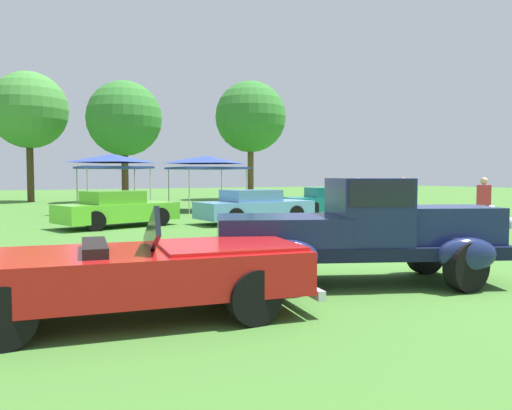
% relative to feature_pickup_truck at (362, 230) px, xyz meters
% --- Properties ---
extents(ground_plane, '(120.00, 120.00, 0.00)m').
position_rel_feature_pickup_truck_xyz_m(ground_plane, '(0.74, -0.05, -0.87)').
color(ground_plane, '#42752D').
extents(feature_pickup_truck, '(4.75, 3.11, 1.70)m').
position_rel_feature_pickup_truck_xyz_m(feature_pickup_truck, '(0.00, 0.00, 0.00)').
color(feature_pickup_truck, black).
rests_on(feature_pickup_truck, ground_plane).
extents(neighbor_convertible, '(4.56, 2.36, 1.40)m').
position_rel_feature_pickup_truck_xyz_m(neighbor_convertible, '(-3.67, -0.26, -0.29)').
color(neighbor_convertible, red).
rests_on(neighbor_convertible, ground_plane).
extents(show_car_lime, '(4.27, 2.71, 1.22)m').
position_rel_feature_pickup_truck_xyz_m(show_car_lime, '(-1.43, 10.97, -0.27)').
color(show_car_lime, '#60C62D').
rests_on(show_car_lime, ground_plane).
extents(show_car_skyblue, '(4.40, 2.01, 1.22)m').
position_rel_feature_pickup_truck_xyz_m(show_car_skyblue, '(3.35, 10.03, -0.27)').
color(show_car_skyblue, '#669EDB').
rests_on(show_car_skyblue, ground_plane).
extents(show_car_teal, '(4.56, 2.51, 1.22)m').
position_rel_feature_pickup_truck_xyz_m(show_car_teal, '(8.11, 11.62, -0.27)').
color(show_car_teal, teal).
rests_on(show_car_teal, ground_plane).
extents(spectator_near_truck, '(0.36, 0.46, 1.69)m').
position_rel_feature_pickup_truck_xyz_m(spectator_near_truck, '(2.67, 3.35, 0.04)').
color(spectator_near_truck, '#283351').
rests_on(spectator_near_truck, ground_plane).
extents(spectator_between_cars, '(0.44, 0.46, 1.69)m').
position_rel_feature_pickup_truck_xyz_m(spectator_between_cars, '(7.88, 3.85, 0.04)').
color(spectator_between_cars, '#7F7056').
rests_on(spectator_between_cars, ground_plane).
extents(spectator_by_row, '(0.36, 0.46, 1.69)m').
position_rel_feature_pickup_truck_xyz_m(spectator_by_row, '(8.13, 7.46, 0.04)').
color(spectator_by_row, '#383838').
rests_on(spectator_by_row, ground_plane).
extents(canopy_tent_left_field, '(3.00, 3.00, 2.71)m').
position_rel_feature_pickup_truck_xyz_m(canopy_tent_left_field, '(-0.24, 17.01, 1.55)').
color(canopy_tent_left_field, '#B7B7BC').
rests_on(canopy_tent_left_field, ground_plane).
extents(canopy_tent_center_field, '(3.25, 3.25, 2.71)m').
position_rel_feature_pickup_truck_xyz_m(canopy_tent_center_field, '(4.27, 16.82, 1.55)').
color(canopy_tent_center_field, '#B7B7BC').
rests_on(canopy_tent_center_field, ground_plane).
extents(treeline_mid_left, '(4.99, 4.99, 8.51)m').
position_rel_feature_pickup_truck_xyz_m(treeline_mid_left, '(-2.73, 30.13, 5.12)').
color(treeline_mid_left, '#47331E').
rests_on(treeline_mid_left, ground_plane).
extents(treeline_center, '(4.82, 4.82, 7.83)m').
position_rel_feature_pickup_truck_xyz_m(treeline_center, '(2.67, 26.73, 4.53)').
color(treeline_center, '#47331E').
rests_on(treeline_center, ground_plane).
extents(treeline_mid_right, '(5.11, 5.11, 8.53)m').
position_rel_feature_pickup_truck_xyz_m(treeline_mid_right, '(11.70, 26.43, 5.08)').
color(treeline_mid_right, brown).
rests_on(treeline_mid_right, ground_plane).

